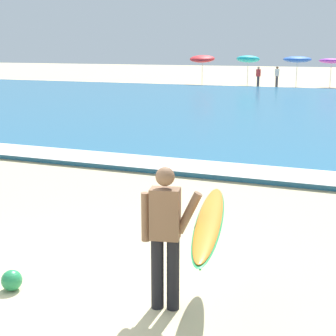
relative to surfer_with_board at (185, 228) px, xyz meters
The scene contains 11 objects.
ground_plane 1.79m from the surfer_with_board, behind, with size 160.00×160.00×0.00m, color beige.
sea 20.23m from the surfer_with_board, 94.13° to the left, with size 120.00×28.00×0.14m, color teal.
surf_foam 6.96m from the surfer_with_board, 102.16° to the left, with size 120.00×1.43×0.01m, color white.
surfer_with_board is the anchor object (origin of this frame).
beach_umbrella_0 37.66m from the surfer_with_board, 108.60° to the left, with size 2.01×2.05×2.47m.
beach_umbrella_1 37.91m from the surfer_with_board, 103.06° to the left, with size 1.87×1.91×2.45m.
beach_umbrella_2 36.99m from the surfer_with_board, 97.21° to the left, with size 2.15×2.16×2.36m.
beach_umbrella_3 37.47m from the surfer_with_board, 93.33° to the left, with size 1.89×1.92×2.26m.
beachgoer_near_row_left 36.54m from the surfer_with_board, 99.49° to the left, with size 0.32×0.20×1.58m.
beachgoer_near_row_mid 35.77m from the surfer_with_board, 101.70° to the left, with size 0.32×0.20×1.58m.
beach_ball 2.43m from the surfer_with_board, behind, with size 0.27×0.27×0.27m, color #23844C.
Camera 1 is at (3.47, -5.21, 3.05)m, focal length 56.51 mm.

